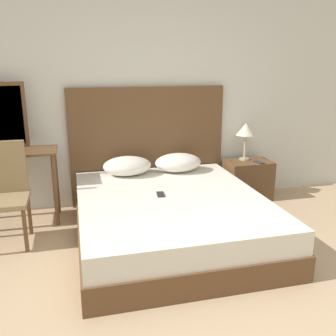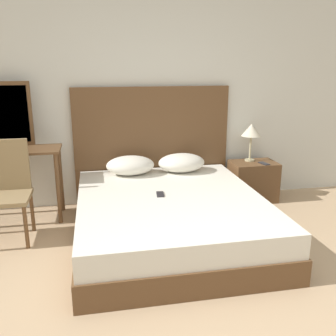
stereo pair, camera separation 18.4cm
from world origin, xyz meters
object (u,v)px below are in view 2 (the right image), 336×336
(phone_on_bed, at_px, (160,194))
(nightstand, at_px, (253,181))
(vanity_desk, at_px, (10,163))
(table_lamp, at_px, (251,131))
(chair, at_px, (2,185))
(bed, at_px, (170,217))
(phone_on_nightstand, at_px, (264,163))

(phone_on_bed, relative_size, nightstand, 0.29)
(vanity_desk, bearing_deg, table_lamp, 3.20)
(table_lamp, relative_size, chair, 0.48)
(phone_on_bed, xyz_separation_m, table_lamp, (1.27, 0.85, 0.42))
(bed, bearing_deg, chair, 168.09)
(nightstand, height_order, phone_on_nightstand, phone_on_nightstand)
(phone_on_nightstand, distance_m, chair, 2.89)
(nightstand, distance_m, phone_on_nightstand, 0.28)
(nightstand, bearing_deg, phone_on_bed, -149.12)
(chair, bearing_deg, phone_on_nightstand, 8.25)
(table_lamp, bearing_deg, chair, -167.97)
(vanity_desk, bearing_deg, phone_on_bed, -25.41)
(bed, bearing_deg, table_lamp, 37.54)
(phone_on_nightstand, bearing_deg, table_lamp, 123.55)
(phone_on_bed, xyz_separation_m, nightstand, (1.30, 0.78, -0.19))
(phone_on_bed, bearing_deg, phone_on_nightstand, 26.24)
(nightstand, xyz_separation_m, chair, (-2.77, -0.51, 0.29))
(phone_on_bed, distance_m, vanity_desk, 1.64)
(bed, distance_m, phone_on_bed, 0.25)
(phone_on_bed, bearing_deg, vanity_desk, 154.59)
(phone_on_bed, relative_size, chair, 0.16)
(nightstand, xyz_separation_m, table_lamp, (-0.03, 0.08, 0.61))
(phone_on_nightstand, height_order, chair, chair)
(phone_on_nightstand, distance_m, vanity_desk, 2.86)
(chair, bearing_deg, phone_on_bed, -10.36)
(phone_on_nightstand, xyz_separation_m, vanity_desk, (-2.86, 0.02, 0.15))
(bed, height_order, phone_on_bed, phone_on_bed)
(bed, relative_size, chair, 2.17)
(vanity_desk, bearing_deg, nightstand, 1.61)
(phone_on_nightstand, xyz_separation_m, chair, (-2.86, -0.41, 0.05))
(chair, bearing_deg, vanity_desk, 90.28)
(chair, bearing_deg, bed, -11.91)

